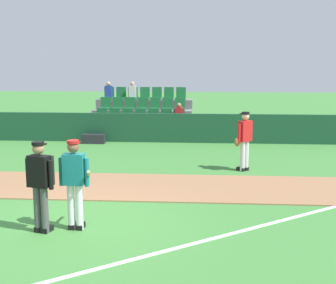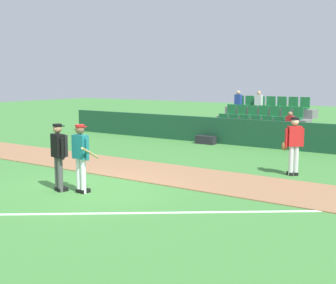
{
  "view_description": "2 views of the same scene",
  "coord_description": "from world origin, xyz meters",
  "px_view_note": "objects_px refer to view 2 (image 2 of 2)",
  "views": [
    {
      "loc": [
        2.58,
        -8.8,
        3.24
      ],
      "look_at": [
        1.77,
        2.51,
        1.25
      ],
      "focal_mm": 49.76,
      "sensor_mm": 36.0,
      "label": 1
    },
    {
      "loc": [
        8.54,
        -8.44,
        2.92
      ],
      "look_at": [
        1.45,
        1.72,
        1.19
      ],
      "focal_mm": 49.06,
      "sensor_mm": 36.0,
      "label": 2
    }
  ],
  "objects_px": {
    "batter_teal_jersey": "(81,156)",
    "equipment_bag": "(206,140)",
    "umpire_home_plate": "(59,153)",
    "runner_red_jersey": "(294,144)"
  },
  "relations": [
    {
      "from": "equipment_bag",
      "to": "batter_teal_jersey",
      "type": "bearing_deg",
      "value": -78.94
    },
    {
      "from": "umpire_home_plate",
      "to": "batter_teal_jersey",
      "type": "bearing_deg",
      "value": 17.02
    },
    {
      "from": "batter_teal_jersey",
      "to": "runner_red_jersey",
      "type": "bearing_deg",
      "value": 54.48
    },
    {
      "from": "umpire_home_plate",
      "to": "runner_red_jersey",
      "type": "height_order",
      "value": "same"
    },
    {
      "from": "batter_teal_jersey",
      "to": "equipment_bag",
      "type": "xyz_separation_m",
      "value": [
        -1.84,
        9.43,
        -0.79
      ]
    },
    {
      "from": "umpire_home_plate",
      "to": "equipment_bag",
      "type": "xyz_separation_m",
      "value": [
        -1.24,
        9.62,
        -0.82
      ]
    },
    {
      "from": "batter_teal_jersey",
      "to": "equipment_bag",
      "type": "distance_m",
      "value": 9.64
    },
    {
      "from": "runner_red_jersey",
      "to": "equipment_bag",
      "type": "xyz_separation_m",
      "value": [
        -5.52,
        4.28,
        -0.78
      ]
    },
    {
      "from": "runner_red_jersey",
      "to": "equipment_bag",
      "type": "bearing_deg",
      "value": 142.25
    },
    {
      "from": "batter_teal_jersey",
      "to": "equipment_bag",
      "type": "height_order",
      "value": "batter_teal_jersey"
    }
  ]
}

